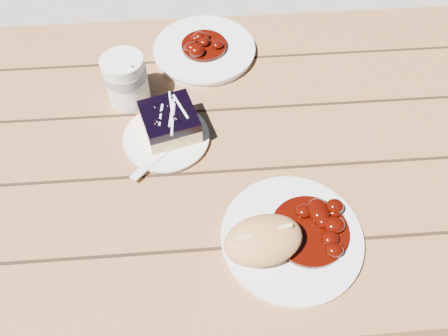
{
  "coord_description": "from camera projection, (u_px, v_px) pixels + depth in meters",
  "views": [
    {
      "loc": [
        0.16,
        -0.55,
        1.45
      ],
      "look_at": [
        0.19,
        -0.11,
        0.81
      ],
      "focal_mm": 35.0,
      "sensor_mm": 36.0,
      "label": 1
    }
  ],
  "objects": [
    {
      "name": "main_plate",
      "position": [
        291.0,
        238.0,
        0.76
      ],
      "size": [
        0.24,
        0.24,
        0.02
      ],
      "primitive_type": "cylinder",
      "color": "white",
      "rests_on": "picnic_table"
    },
    {
      "name": "fork_dessert",
      "position": [
        156.0,
        159.0,
        0.85
      ],
      "size": [
        0.13,
        0.13,
        0.0
      ],
      "primitive_type": null,
      "rotation": [
        0.0,
        0.0,
        -0.76
      ],
      "color": "white",
      "rests_on": "dessert_plate"
    },
    {
      "name": "dessert_plate",
      "position": [
        166.0,
        138.0,
        0.88
      ],
      "size": [
        0.17,
        0.17,
        0.01
      ],
      "primitive_type": "cylinder",
      "color": "white",
      "rests_on": "picnic_table"
    },
    {
      "name": "ground",
      "position": [
        167.0,
        279.0,
        1.5
      ],
      "size": [
        60.0,
        60.0,
        0.0
      ],
      "primitive_type": "plane",
      "color": "gray",
      "rests_on": "ground"
    },
    {
      "name": "second_plate",
      "position": [
        204.0,
        50.0,
        1.03
      ],
      "size": [
        0.23,
        0.23,
        0.02
      ],
      "primitive_type": "cylinder",
      "color": "white",
      "rests_on": "picnic_table"
    },
    {
      "name": "picnic_table",
      "position": [
        139.0,
        187.0,
        1.01
      ],
      "size": [
        2.0,
        1.55,
        0.75
      ],
      "color": "brown",
      "rests_on": "ground"
    },
    {
      "name": "coffee_cup",
      "position": [
        126.0,
        80.0,
        0.91
      ],
      "size": [
        0.09,
        0.09,
        0.11
      ],
      "primitive_type": "cylinder",
      "color": "white",
      "rests_on": "picnic_table"
    },
    {
      "name": "goulash_stew",
      "position": [
        311.0,
        227.0,
        0.74
      ],
      "size": [
        0.13,
        0.13,
        0.04
      ],
      "primitive_type": null,
      "color": "#3F0702",
      "rests_on": "main_plate"
    },
    {
      "name": "bread_roll",
      "position": [
        263.0,
        240.0,
        0.71
      ],
      "size": [
        0.15,
        0.11,
        0.07
      ],
      "primitive_type": "ellipsoid",
      "rotation": [
        0.0,
        0.0,
        0.19
      ],
      "color": "#DC9954",
      "rests_on": "main_plate"
    },
    {
      "name": "second_stew",
      "position": [
        204.0,
        40.0,
        1.01
      ],
      "size": [
        0.11,
        0.11,
        0.04
      ],
      "primitive_type": null,
      "color": "#3F0702",
      "rests_on": "second_plate"
    },
    {
      "name": "blueberry_cake",
      "position": [
        170.0,
        121.0,
        0.87
      ],
      "size": [
        0.13,
        0.13,
        0.06
      ],
      "rotation": [
        0.0,
        0.0,
        0.27
      ],
      "color": "#F1D883",
      "rests_on": "dessert_plate"
    }
  ]
}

